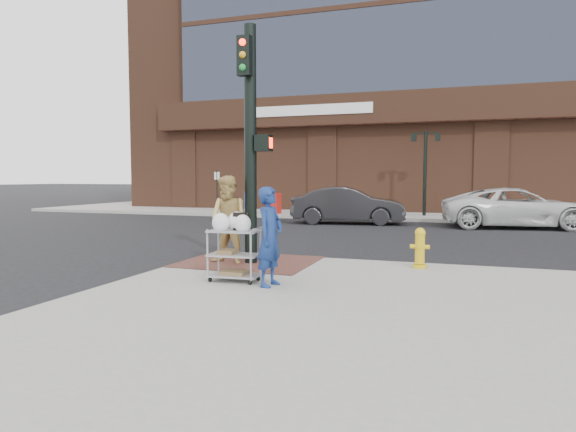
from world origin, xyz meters
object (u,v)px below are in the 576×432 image
at_px(traffic_signal_pole, 251,137).
at_px(utility_cart, 234,250).
at_px(pedestrian_tan, 229,220).
at_px(fire_hydrant, 420,247).
at_px(woman_blue, 270,237).
at_px(sedan_dark, 348,205).
at_px(lamp_post, 425,164).
at_px(minivan_white, 517,208).

relative_size(traffic_signal_pole, utility_cart, 4.08).
height_order(pedestrian_tan, fire_hydrant, pedestrian_tan).
height_order(woman_blue, sedan_dark, woman_blue).
xyz_separation_m(sedan_dark, utility_cart, (0.85, -13.26, -0.08)).
bearing_deg(woman_blue, utility_cart, 86.25).
bearing_deg(fire_hydrant, traffic_signal_pole, -170.56).
relative_size(lamp_post, woman_blue, 2.38).
bearing_deg(sedan_dark, woman_blue, 177.77).
bearing_deg(lamp_post, minivan_white, -42.31).
bearing_deg(woman_blue, traffic_signal_pole, 38.59).
bearing_deg(minivan_white, fire_hydrant, 157.35).
height_order(sedan_dark, minivan_white, sedan_dark).
distance_m(pedestrian_tan, sedan_dark, 11.61).
bearing_deg(minivan_white, lamp_post, 38.97).
xyz_separation_m(lamp_post, fire_hydrant, (0.98, -14.65, -2.05)).
relative_size(pedestrian_tan, sedan_dark, 0.39).
bearing_deg(fire_hydrant, woman_blue, -131.03).
xyz_separation_m(woman_blue, pedestrian_tan, (-1.61, 1.80, 0.10)).
xyz_separation_m(lamp_post, utility_cart, (-2.01, -17.09, -1.91)).
xyz_separation_m(pedestrian_tan, utility_cart, (0.88, -1.65, -0.38)).
distance_m(traffic_signal_pole, pedestrian_tan, 1.81).
relative_size(lamp_post, minivan_white, 0.71).
bearing_deg(sedan_dark, lamp_post, -45.72).
relative_size(lamp_post, pedestrian_tan, 2.14).
bearing_deg(traffic_signal_pole, lamp_post, 80.76).
relative_size(lamp_post, fire_hydrant, 4.87).
xyz_separation_m(lamp_post, sedan_dark, (-2.86, -3.84, -1.84)).
xyz_separation_m(pedestrian_tan, sedan_dark, (0.03, 11.60, -0.30)).
distance_m(sedan_dark, fire_hydrant, 11.48).
distance_m(utility_cart, fire_hydrant, 3.86).
bearing_deg(lamp_post, traffic_signal_pole, -99.24).
xyz_separation_m(pedestrian_tan, minivan_white, (6.65, 12.02, -0.30)).
distance_m(lamp_post, woman_blue, 17.37).
distance_m(pedestrian_tan, utility_cart, 1.91).
distance_m(traffic_signal_pole, minivan_white, 13.51).
bearing_deg(pedestrian_tan, sedan_dark, 96.06).
distance_m(lamp_post, sedan_dark, 5.13).
distance_m(lamp_post, traffic_signal_pole, 15.43).
xyz_separation_m(woman_blue, minivan_white, (5.04, 13.82, -0.21)).
bearing_deg(woman_blue, sedan_dark, 14.59).
distance_m(woman_blue, utility_cart, 0.80).
bearing_deg(traffic_signal_pole, fire_hydrant, 9.44).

